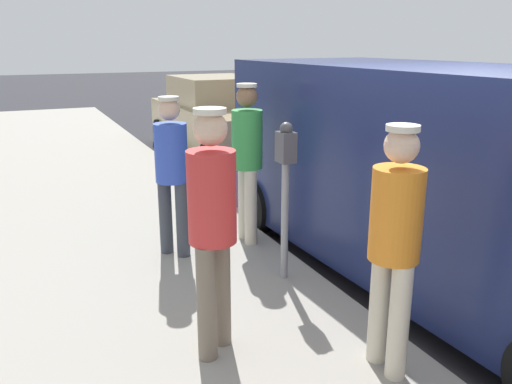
{
  "coord_description": "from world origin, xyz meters",
  "views": [
    {
      "loc": [
        3.56,
        3.3,
        2.37
      ],
      "look_at": [
        1.65,
        -0.9,
        1.05
      ],
      "focal_mm": 37.03,
      "sensor_mm": 36.0,
      "label": 1
    }
  ],
  "objects_px": {
    "pedestrian_in_blue": "(172,167)",
    "pedestrian_in_red": "(212,218)",
    "pedestrian_in_orange": "(395,236)",
    "parked_van": "(439,170)",
    "pedestrian_in_green": "(247,153)",
    "parking_meter_near": "(285,175)",
    "parked_sedan_behind": "(219,120)"
  },
  "relations": [
    {
      "from": "pedestrian_in_green",
      "to": "parked_sedan_behind",
      "type": "relative_size",
      "value": 0.4
    },
    {
      "from": "parking_meter_near",
      "to": "pedestrian_in_blue",
      "type": "relative_size",
      "value": 0.9
    },
    {
      "from": "parking_meter_near",
      "to": "pedestrian_in_orange",
      "type": "xyz_separation_m",
      "value": [
        0.04,
        1.62,
        -0.04
      ]
    },
    {
      "from": "pedestrian_in_blue",
      "to": "pedestrian_in_red",
      "type": "height_order",
      "value": "pedestrian_in_red"
    },
    {
      "from": "parked_van",
      "to": "pedestrian_in_orange",
      "type": "bearing_deg",
      "value": 38.92
    },
    {
      "from": "parking_meter_near",
      "to": "pedestrian_in_orange",
      "type": "height_order",
      "value": "pedestrian_in_orange"
    },
    {
      "from": "pedestrian_in_red",
      "to": "pedestrian_in_blue",
      "type": "bearing_deg",
      "value": -97.42
    },
    {
      "from": "parked_van",
      "to": "parking_meter_near",
      "type": "bearing_deg",
      "value": -14.13
    },
    {
      "from": "pedestrian_in_green",
      "to": "parking_meter_near",
      "type": "bearing_deg",
      "value": 85.96
    },
    {
      "from": "pedestrian_in_red",
      "to": "parked_van",
      "type": "height_order",
      "value": "parked_van"
    },
    {
      "from": "pedestrian_in_red",
      "to": "pedestrian_in_green",
      "type": "bearing_deg",
      "value": -119.72
    },
    {
      "from": "pedestrian_in_blue",
      "to": "parked_van",
      "type": "bearing_deg",
      "value": 148.89
    },
    {
      "from": "pedestrian_in_green",
      "to": "pedestrian_in_red",
      "type": "xyz_separation_m",
      "value": [
        1.13,
        1.97,
        0.01
      ]
    },
    {
      "from": "parking_meter_near",
      "to": "pedestrian_in_green",
      "type": "xyz_separation_m",
      "value": [
        -0.07,
        -1.06,
        0.0
      ]
    },
    {
      "from": "pedestrian_in_blue",
      "to": "pedestrian_in_red",
      "type": "relative_size",
      "value": 0.94
    },
    {
      "from": "parking_meter_near",
      "to": "pedestrian_in_red",
      "type": "height_order",
      "value": "pedestrian_in_red"
    },
    {
      "from": "pedestrian_in_red",
      "to": "pedestrian_in_orange",
      "type": "height_order",
      "value": "pedestrian_in_red"
    },
    {
      "from": "parked_van",
      "to": "pedestrian_in_blue",
      "type": "bearing_deg",
      "value": -31.11
    },
    {
      "from": "parking_meter_near",
      "to": "pedestrian_in_red",
      "type": "distance_m",
      "value": 1.39
    },
    {
      "from": "pedestrian_in_green",
      "to": "pedestrian_in_orange",
      "type": "relative_size",
      "value": 1.04
    },
    {
      "from": "pedestrian_in_green",
      "to": "pedestrian_in_red",
      "type": "bearing_deg",
      "value": 60.28
    },
    {
      "from": "pedestrian_in_blue",
      "to": "pedestrian_in_orange",
      "type": "relative_size",
      "value": 0.98
    },
    {
      "from": "pedestrian_in_blue",
      "to": "parked_sedan_behind",
      "type": "bearing_deg",
      "value": -115.21
    },
    {
      "from": "pedestrian_in_orange",
      "to": "parked_sedan_behind",
      "type": "height_order",
      "value": "pedestrian_in_orange"
    },
    {
      "from": "parking_meter_near",
      "to": "pedestrian_in_red",
      "type": "bearing_deg",
      "value": 41.01
    },
    {
      "from": "pedestrian_in_blue",
      "to": "pedestrian_in_orange",
      "type": "height_order",
      "value": "pedestrian_in_orange"
    },
    {
      "from": "pedestrian_in_blue",
      "to": "pedestrian_in_orange",
      "type": "bearing_deg",
      "value": 106.19
    },
    {
      "from": "parking_meter_near",
      "to": "pedestrian_in_red",
      "type": "relative_size",
      "value": 0.84
    },
    {
      "from": "pedestrian_in_blue",
      "to": "pedestrian_in_red",
      "type": "distance_m",
      "value": 1.94
    },
    {
      "from": "pedestrian_in_orange",
      "to": "parked_van",
      "type": "distance_m",
      "value": 1.98
    },
    {
      "from": "pedestrian_in_blue",
      "to": "pedestrian_in_red",
      "type": "xyz_separation_m",
      "value": [
        0.25,
        1.92,
        0.07
      ]
    },
    {
      "from": "parked_sedan_behind",
      "to": "pedestrian_in_orange",
      "type": "bearing_deg",
      "value": 77.4
    }
  ]
}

